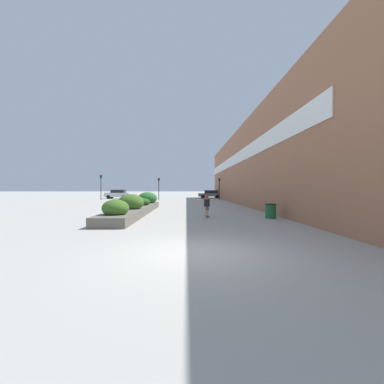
{
  "coord_description": "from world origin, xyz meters",
  "views": [
    {
      "loc": [
        -0.24,
        -7.03,
        1.76
      ],
      "look_at": [
        0.32,
        17.63,
        1.43
      ],
      "focal_mm": 24.0,
      "sensor_mm": 36.0,
      "label": 1
    }
  ],
  "objects_px": {
    "traffic_light_left": "(159,185)",
    "car_leftmost": "(252,194)",
    "trash_bin": "(271,211)",
    "traffic_light_far_left": "(101,183)",
    "car_center_right": "(210,194)",
    "traffic_light_right": "(219,185)",
    "skateboard": "(207,216)",
    "car_center_left": "(118,194)",
    "skateboarder": "(207,203)"
  },
  "relations": [
    {
      "from": "skateboard",
      "to": "trash_bin",
      "type": "relative_size",
      "value": 0.79
    },
    {
      "from": "skateboarder",
      "to": "car_center_right",
      "type": "bearing_deg",
      "value": 73.35
    },
    {
      "from": "trash_bin",
      "to": "traffic_light_far_left",
      "type": "height_order",
      "value": "traffic_light_far_left"
    },
    {
      "from": "car_center_left",
      "to": "traffic_light_right",
      "type": "bearing_deg",
      "value": -109.21
    },
    {
      "from": "skateboarder",
      "to": "trash_bin",
      "type": "xyz_separation_m",
      "value": [
        3.7,
        -0.66,
        -0.42
      ]
    },
    {
      "from": "skateboarder",
      "to": "car_center_right",
      "type": "height_order",
      "value": "car_center_right"
    },
    {
      "from": "trash_bin",
      "to": "traffic_light_left",
      "type": "bearing_deg",
      "value": 110.65
    },
    {
      "from": "skateboarder",
      "to": "skateboard",
      "type": "bearing_deg",
      "value": 0.0
    },
    {
      "from": "car_center_left",
      "to": "traffic_light_right",
      "type": "distance_m",
      "value": 17.95
    },
    {
      "from": "car_center_left",
      "to": "traffic_light_right",
      "type": "xyz_separation_m",
      "value": [
        16.9,
        -5.89,
        1.47
      ]
    },
    {
      "from": "trash_bin",
      "to": "traffic_light_left",
      "type": "height_order",
      "value": "traffic_light_left"
    },
    {
      "from": "traffic_light_far_left",
      "to": "car_center_left",
      "type": "bearing_deg",
      "value": 77.19
    },
    {
      "from": "skateboard",
      "to": "trash_bin",
      "type": "height_order",
      "value": "trash_bin"
    },
    {
      "from": "skateboarder",
      "to": "car_leftmost",
      "type": "xyz_separation_m",
      "value": [
        10.64,
        30.34,
        -0.09
      ]
    },
    {
      "from": "car_center_right",
      "to": "traffic_light_far_left",
      "type": "distance_m",
      "value": 18.79
    },
    {
      "from": "skateboard",
      "to": "traffic_light_far_left",
      "type": "bearing_deg",
      "value": 109.97
    },
    {
      "from": "car_leftmost",
      "to": "traffic_light_far_left",
      "type": "height_order",
      "value": "traffic_light_far_left"
    },
    {
      "from": "skateboarder",
      "to": "trash_bin",
      "type": "bearing_deg",
      "value": -21.0
    },
    {
      "from": "car_leftmost",
      "to": "traffic_light_left",
      "type": "relative_size",
      "value": 1.39
    },
    {
      "from": "car_leftmost",
      "to": "car_center_left",
      "type": "height_order",
      "value": "car_center_left"
    },
    {
      "from": "skateboard",
      "to": "car_center_left",
      "type": "relative_size",
      "value": 0.16
    },
    {
      "from": "trash_bin",
      "to": "traffic_light_left",
      "type": "xyz_separation_m",
      "value": [
        -9.13,
        24.24,
        1.88
      ]
    },
    {
      "from": "skateboard",
      "to": "traffic_light_left",
      "type": "distance_m",
      "value": 24.3
    },
    {
      "from": "skateboard",
      "to": "trash_bin",
      "type": "xyz_separation_m",
      "value": [
        3.7,
        -0.66,
        0.37
      ]
    },
    {
      "from": "car_center_right",
      "to": "traffic_light_right",
      "type": "height_order",
      "value": "traffic_light_right"
    },
    {
      "from": "traffic_light_right",
      "to": "car_center_right",
      "type": "bearing_deg",
      "value": 95.2
    },
    {
      "from": "skateboarder",
      "to": "traffic_light_left",
      "type": "xyz_separation_m",
      "value": [
        -5.43,
        23.58,
        1.46
      ]
    },
    {
      "from": "car_leftmost",
      "to": "traffic_light_left",
      "type": "xyz_separation_m",
      "value": [
        -16.07,
        -6.76,
        1.56
      ]
    },
    {
      "from": "traffic_light_far_left",
      "to": "car_center_right",
      "type": "bearing_deg",
      "value": 21.59
    },
    {
      "from": "trash_bin",
      "to": "skateboarder",
      "type": "bearing_deg",
      "value": 169.9
    },
    {
      "from": "trash_bin",
      "to": "traffic_light_far_left",
      "type": "distance_m",
      "value": 30.52
    },
    {
      "from": "skateboard",
      "to": "car_center_right",
      "type": "distance_m",
      "value": 30.95
    },
    {
      "from": "traffic_light_left",
      "to": "car_leftmost",
      "type": "bearing_deg",
      "value": 22.83
    },
    {
      "from": "car_center_left",
      "to": "car_leftmost",
      "type": "bearing_deg",
      "value": -87.0
    },
    {
      "from": "traffic_light_left",
      "to": "traffic_light_right",
      "type": "height_order",
      "value": "traffic_light_left"
    },
    {
      "from": "trash_bin",
      "to": "car_center_right",
      "type": "xyz_separation_m",
      "value": [
        -0.61,
        31.44,
        0.33
      ]
    },
    {
      "from": "car_leftmost",
      "to": "car_center_left",
      "type": "xyz_separation_m",
      "value": [
        -23.75,
        -1.24,
        0.05
      ]
    },
    {
      "from": "skateboard",
      "to": "car_center_right",
      "type": "xyz_separation_m",
      "value": [
        3.1,
        30.78,
        0.7
      ]
    },
    {
      "from": "car_leftmost",
      "to": "car_center_left",
      "type": "distance_m",
      "value": 23.78
    },
    {
      "from": "trash_bin",
      "to": "car_leftmost",
      "type": "xyz_separation_m",
      "value": [
        6.94,
        31.0,
        0.33
      ]
    },
    {
      "from": "trash_bin",
      "to": "traffic_light_left",
      "type": "distance_m",
      "value": 25.97
    },
    {
      "from": "trash_bin",
      "to": "car_leftmost",
      "type": "distance_m",
      "value": 31.77
    },
    {
      "from": "trash_bin",
      "to": "traffic_light_far_left",
      "type": "relative_size",
      "value": 0.22
    },
    {
      "from": "traffic_light_left",
      "to": "traffic_light_far_left",
      "type": "xyz_separation_m",
      "value": [
        -8.86,
        0.32,
        0.27
      ]
    },
    {
      "from": "skateboarder",
      "to": "traffic_light_far_left",
      "type": "distance_m",
      "value": 27.9
    },
    {
      "from": "skateboard",
      "to": "car_center_right",
      "type": "height_order",
      "value": "car_center_right"
    },
    {
      "from": "car_center_left",
      "to": "traffic_light_far_left",
      "type": "distance_m",
      "value": 5.62
    },
    {
      "from": "skateboard",
      "to": "traffic_light_right",
      "type": "xyz_separation_m",
      "value": [
        3.79,
        23.21,
        2.21
      ]
    },
    {
      "from": "skateboard",
      "to": "skateboarder",
      "type": "bearing_deg",
      "value": 0.0
    },
    {
      "from": "skateboarder",
      "to": "traffic_light_far_left",
      "type": "height_order",
      "value": "traffic_light_far_left"
    }
  ]
}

